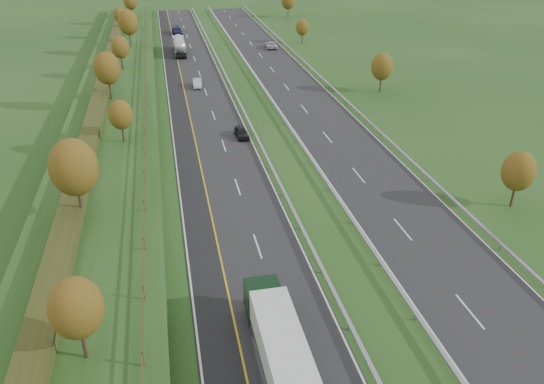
# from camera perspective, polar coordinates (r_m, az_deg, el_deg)

# --- Properties ---
(ground) EXTENTS (400.00, 400.00, 0.00)m
(ground) POSITION_cam_1_polar(r_m,az_deg,el_deg) (77.36, -0.96, 7.61)
(ground) COLOR #1F4318
(ground) RESTS_ON ground
(near_carriageway) EXTENTS (10.50, 200.00, 0.04)m
(near_carriageway) POSITION_cam_1_polar(r_m,az_deg,el_deg) (81.03, -7.27, 8.35)
(near_carriageway) COLOR #242426
(near_carriageway) RESTS_ON ground
(far_carriageway) EXTENTS (10.50, 200.00, 0.04)m
(far_carriageway) POSITION_cam_1_polar(r_m,az_deg,el_deg) (83.83, 4.16, 9.16)
(far_carriageway) COLOR #242426
(far_carriageway) RESTS_ON ground
(hard_shoulder) EXTENTS (3.00, 200.00, 0.04)m
(hard_shoulder) POSITION_cam_1_polar(r_m,az_deg,el_deg) (80.85, -9.94, 8.11)
(hard_shoulder) COLOR black
(hard_shoulder) RESTS_ON ground
(lane_markings) EXTENTS (26.75, 200.00, 0.01)m
(lane_markings) POSITION_cam_1_polar(r_m,az_deg,el_deg) (81.61, -2.74, 8.71)
(lane_markings) COLOR silver
(lane_markings) RESTS_ON near_carriageway
(embankment_left) EXTENTS (12.00, 200.00, 2.00)m
(embankment_left) POSITION_cam_1_polar(r_m,az_deg,el_deg) (80.84, -16.60, 8.10)
(embankment_left) COLOR #1F4318
(embankment_left) RESTS_ON ground
(hedge_left) EXTENTS (2.20, 180.00, 1.10)m
(hedge_left) POSITION_cam_1_polar(r_m,az_deg,el_deg) (80.58, -18.17, 8.98)
(hedge_left) COLOR #2F3917
(hedge_left) RESTS_ON embankment_left
(fence_left) EXTENTS (0.12, 189.06, 1.20)m
(fence_left) POSITION_cam_1_polar(r_m,az_deg,el_deg) (79.64, -13.53, 9.52)
(fence_left) COLOR #422B19
(fence_left) RESTS_ON embankment_left
(median_barrier_near) EXTENTS (0.32, 200.00, 0.71)m
(median_barrier_near) POSITION_cam_1_polar(r_m,az_deg,el_deg) (81.44, -3.26, 9.07)
(median_barrier_near) COLOR #919499
(median_barrier_near) RESTS_ON ground
(median_barrier_far) EXTENTS (0.32, 200.00, 0.71)m
(median_barrier_far) POSITION_cam_1_polar(r_m,az_deg,el_deg) (82.32, 0.30, 9.32)
(median_barrier_far) COLOR #919499
(median_barrier_far) RESTS_ON ground
(outer_barrier_far) EXTENTS (0.32, 200.00, 0.71)m
(outer_barrier_far) POSITION_cam_1_polar(r_m,az_deg,el_deg) (85.37, 7.98, 9.73)
(outer_barrier_far) COLOR #919499
(outer_barrier_far) RESTS_ON ground
(trees_left) EXTENTS (6.64, 164.30, 7.66)m
(trees_left) POSITION_cam_1_polar(r_m,az_deg,el_deg) (76.05, -17.01, 11.11)
(trees_left) COLOR #2D2116
(trees_left) RESTS_ON embankment_left
(trees_far) EXTENTS (8.45, 118.60, 7.12)m
(trees_far) POSITION_cam_1_polar(r_m,az_deg,el_deg) (113.60, 6.84, 16.16)
(trees_far) COLOR #2D2116
(trees_far) RESTS_ON ground
(box_lorry) EXTENTS (2.58, 16.28, 4.06)m
(box_lorry) POSITION_cam_1_polar(r_m,az_deg,el_deg) (33.59, 1.49, -18.30)
(box_lorry) COLOR black
(box_lorry) RESTS_ON near_carriageway
(road_tanker) EXTENTS (2.40, 11.22, 3.46)m
(road_tanker) POSITION_cam_1_polar(r_m,az_deg,el_deg) (119.36, -9.94, 15.33)
(road_tanker) COLOR silver
(road_tanker) RESTS_ON near_carriageway
(car_dark_near) EXTENTS (1.75, 3.98, 1.33)m
(car_dark_near) POSITION_cam_1_polar(r_m,az_deg,el_deg) (71.41, -3.28, 6.43)
(car_dark_near) COLOR black
(car_dark_near) RESTS_ON near_carriageway
(car_silver_mid) EXTENTS (1.62, 4.24, 1.38)m
(car_silver_mid) POSITION_cam_1_polar(r_m,az_deg,el_deg) (94.39, -8.05, 11.53)
(car_silver_mid) COLOR #B2B2B7
(car_silver_mid) RESTS_ON near_carriageway
(car_small_far) EXTENTS (2.73, 5.77, 1.63)m
(car_small_far) POSITION_cam_1_polar(r_m,az_deg,el_deg) (140.83, -10.19, 16.73)
(car_small_far) COLOR #161645
(car_small_far) RESTS_ON near_carriageway
(car_oncoming) EXTENTS (2.86, 5.33, 1.42)m
(car_oncoming) POSITION_cam_1_polar(r_m,az_deg,el_deg) (123.02, -0.10, 15.55)
(car_oncoming) COLOR silver
(car_oncoming) RESTS_ON far_carriageway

